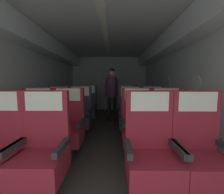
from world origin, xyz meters
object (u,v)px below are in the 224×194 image
seat_c_left_window (58,115)px  seat_d_left_aisle (87,108)px  seat_c_left_aisle (80,115)px  seat_d_right_aisle (145,108)px  seat_a_left_aisle (42,152)px  seat_a_right_window (151,154)px  seat_a_right_aisle (200,154)px  seat_b_left_window (37,127)px  seat_c_right_window (130,115)px  seat_b_right_window (137,127)px  seat_d_left_window (70,108)px  seat_d_right_window (127,108)px  flight_attendant (112,89)px  seat_b_left_aisle (67,127)px  seat_c_right_aisle (153,115)px  seat_b_right_aisle (167,127)px

seat_c_left_window → seat_d_left_aisle: size_ratio=1.00×
seat_c_left_aisle → seat_d_right_aisle: (1.59, 0.84, 0.00)m
seat_a_left_aisle → seat_a_right_window: 1.10m
seat_a_right_aisle → seat_d_left_aisle: bearing=122.0°
seat_b_left_window → seat_c_right_window: (1.58, 0.84, 0.00)m
seat_a_right_aisle → seat_c_right_window: 1.75m
seat_a_right_aisle → seat_d_left_aisle: (-1.58, 2.53, 0.00)m
seat_b_right_window → seat_d_left_window: bearing=133.3°
seat_b_left_window → seat_a_right_aisle: bearing=-22.1°
seat_b_right_window → seat_d_left_aisle: bearing=123.3°
seat_c_right_window → seat_d_right_window: bearing=89.9°
seat_b_right_window → flight_attendant: (-0.42, 2.03, 0.51)m
seat_a_right_aisle → seat_b_left_aisle: (-1.59, 0.84, 0.00)m
seat_a_left_aisle → seat_a_right_aisle: 1.59m
seat_b_left_window → flight_attendant: (1.17, 2.05, 0.51)m
seat_d_right_aisle → seat_b_left_aisle: bearing=-133.3°
seat_a_left_aisle → seat_b_right_window: same height
seat_b_right_window → seat_d_right_window: (-0.02, 1.66, 0.00)m
seat_a_left_aisle → seat_d_right_aisle: (1.58, 2.49, 0.00)m
seat_c_left_aisle → seat_c_right_aisle: size_ratio=1.00×
seat_b_right_aisle → seat_d_right_window: same height
seat_a_right_aisle → seat_c_left_window: bearing=140.6°
seat_a_right_aisle → seat_c_right_window: bearing=106.5°
seat_d_left_window → seat_a_left_aisle: bearing=-79.3°
seat_d_left_aisle → seat_c_left_window: bearing=-120.4°
seat_a_right_window → seat_c_right_window: 1.67m
seat_d_right_aisle → seat_b_right_window: bearing=-106.0°
seat_d_left_aisle → seat_d_right_window: bearing=-0.6°
seat_a_right_aisle → flight_attendant: flight_attendant is taller
seat_c_right_window → seat_a_right_window: bearing=-89.6°
seat_b_left_window → seat_d_right_aisle: (2.07, 1.68, 0.00)m
seat_d_left_aisle → seat_b_right_window: bearing=-56.7°
seat_a_right_window → seat_a_left_aisle: bearing=179.2°
seat_c_right_aisle → flight_attendant: 1.58m
seat_b_left_window → seat_c_right_aisle: same height
seat_b_left_aisle → seat_b_right_aisle: size_ratio=1.00×
seat_b_right_aisle → seat_a_left_aisle: bearing=-152.0°
seat_b_right_window → seat_c_right_window: size_ratio=1.00×
seat_a_left_aisle → seat_d_left_aisle: size_ratio=1.00×
seat_d_right_aisle → seat_a_right_window: bearing=-100.9°
seat_b_right_aisle → seat_b_right_window: 0.48m
seat_b_right_aisle → seat_b_left_window: bearing=-179.4°
seat_c_right_window → seat_d_left_window: 1.79m
seat_a_left_aisle → seat_b_left_window: 0.95m
seat_d_left_aisle → seat_d_right_aisle: 1.57m
seat_a_right_window → flight_attendant: size_ratio=0.69×
seat_b_left_window → seat_a_right_window: bearing=-27.7°
seat_b_left_window → seat_d_left_window: same height
seat_d_right_aisle → seat_b_left_window: bearing=-141.0°
seat_a_right_window → seat_b_right_window: bearing=89.6°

